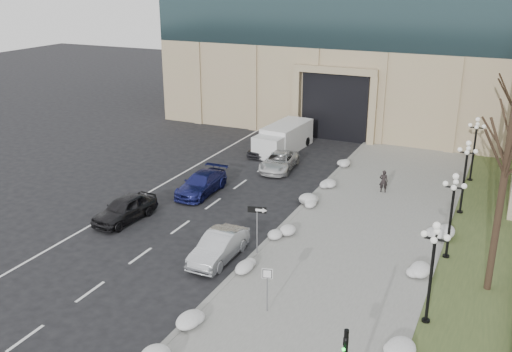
# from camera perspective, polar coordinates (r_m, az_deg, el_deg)

# --- Properties ---
(ground) EXTENTS (160.00, 160.00, 0.00)m
(ground) POSITION_cam_1_polar(r_m,az_deg,el_deg) (23.82, -6.98, -17.08)
(ground) COLOR black
(ground) RESTS_ON ground
(sidewalk) EXTENTS (9.00, 40.00, 0.12)m
(sidewalk) POSITION_cam_1_polar(r_m,az_deg,el_deg) (33.91, 10.71, -5.35)
(sidewalk) COLOR gray
(sidewalk) RESTS_ON ground
(curb) EXTENTS (0.30, 40.00, 0.14)m
(curb) POSITION_cam_1_polar(r_m,az_deg,el_deg) (35.11, 3.58, -4.12)
(curb) COLOR gray
(curb) RESTS_ON ground
(grass_strip) EXTENTS (4.00, 40.00, 0.10)m
(grass_strip) POSITION_cam_1_polar(r_m,az_deg,el_deg) (33.20, 21.69, -7.07)
(grass_strip) COLOR #3B4C26
(grass_strip) RESTS_ON ground
(car_a) EXTENTS (2.25, 4.66, 1.53)m
(car_a) POSITION_cam_1_polar(r_m,az_deg,el_deg) (35.36, -12.98, -3.20)
(car_a) COLOR black
(car_a) RESTS_ON ground
(car_b) EXTENTS (1.58, 4.48, 1.47)m
(car_b) POSITION_cam_1_polar(r_m,az_deg,el_deg) (29.96, -3.74, -7.08)
(car_b) COLOR #B1B4B9
(car_b) RESTS_ON ground
(car_c) EXTENTS (2.08, 4.95, 1.43)m
(car_c) POSITION_cam_1_polar(r_m,az_deg,el_deg) (38.86, -5.49, -0.75)
(car_c) COLOR navy
(car_c) RESTS_ON ground
(car_d) EXTENTS (2.71, 4.97, 1.32)m
(car_d) POSITION_cam_1_polar(r_m,az_deg,el_deg) (43.42, 2.32, 1.46)
(car_d) COLOR silver
(car_d) RESTS_ON ground
(car_e) EXTENTS (1.60, 3.75, 1.26)m
(car_e) POSITION_cam_1_polar(r_m,az_deg,el_deg) (47.06, 0.62, 2.88)
(car_e) COLOR #2F2E33
(car_e) RESTS_ON ground
(pedestrian) EXTENTS (0.63, 0.47, 1.56)m
(pedestrian) POSITION_cam_1_polar(r_m,az_deg,el_deg) (39.53, 12.64, -0.51)
(pedestrian) COLOR black
(pedestrian) RESTS_ON sidewalk
(box_truck) EXTENTS (2.91, 7.07, 2.19)m
(box_truck) POSITION_cam_1_polar(r_m,az_deg,el_deg) (48.09, 2.77, 3.76)
(box_truck) COLOR silver
(box_truck) RESTS_ON ground
(one_way_sign) EXTENTS (1.05, 0.37, 2.79)m
(one_way_sign) POSITION_cam_1_polar(r_m,az_deg,el_deg) (29.65, 0.42, -4.00)
(one_way_sign) COLOR slate
(one_way_sign) RESTS_ON ground
(keep_sign) EXTENTS (0.46, 0.18, 2.20)m
(keep_sign) POSITION_cam_1_polar(r_m,az_deg,el_deg) (25.08, 1.13, -10.43)
(keep_sign) COLOR slate
(keep_sign) RESTS_ON ground
(snow_clump_b) EXTENTS (1.10, 1.60, 0.36)m
(snow_clump_b) POSITION_cam_1_polar(r_m,az_deg,el_deg) (25.20, -5.65, -13.90)
(snow_clump_b) COLOR silver
(snow_clump_b) RESTS_ON sidewalk
(snow_clump_c) EXTENTS (1.10, 1.60, 0.36)m
(snow_clump_c) POSITION_cam_1_polar(r_m,az_deg,el_deg) (29.16, -1.02, -8.80)
(snow_clump_c) COLOR silver
(snow_clump_c) RESTS_ON sidewalk
(snow_clump_d) EXTENTS (1.10, 1.60, 0.36)m
(snow_clump_d) POSITION_cam_1_polar(r_m,az_deg,el_deg) (32.39, 2.56, -5.78)
(snow_clump_d) COLOR silver
(snow_clump_d) RESTS_ON sidewalk
(snow_clump_e) EXTENTS (1.10, 1.60, 0.36)m
(snow_clump_e) POSITION_cam_1_polar(r_m,az_deg,el_deg) (36.80, 5.13, -2.62)
(snow_clump_e) COLOR silver
(snow_clump_e) RESTS_ON sidewalk
(snow_clump_f) EXTENTS (1.10, 1.60, 0.36)m
(snow_clump_f) POSITION_cam_1_polar(r_m,az_deg,el_deg) (40.21, 7.62, -0.76)
(snow_clump_f) COLOR silver
(snow_clump_f) RESTS_ON sidewalk
(snow_clump_g) EXTENTS (1.10, 1.60, 0.36)m
(snow_clump_g) POSITION_cam_1_polar(r_m,az_deg,el_deg) (44.74, 8.95, 1.30)
(snow_clump_g) COLOR silver
(snow_clump_g) RESTS_ON sidewalk
(snow_clump_h) EXTENTS (1.10, 1.60, 0.36)m
(snow_clump_h) POSITION_cam_1_polar(r_m,az_deg,el_deg) (24.06, 14.33, -16.31)
(snow_clump_h) COLOR silver
(snow_clump_h) RESTS_ON sidewalk
(snow_clump_i) EXTENTS (1.10, 1.60, 0.36)m
(snow_clump_i) POSITION_cam_1_polar(r_m,az_deg,el_deg) (29.19, 15.77, -9.58)
(snow_clump_i) COLOR silver
(snow_clump_i) RESTS_ON sidewalk
(snow_clump_j) EXTENTS (1.10, 1.60, 0.36)m
(snow_clump_j) POSITION_cam_1_polar(r_m,az_deg,el_deg) (33.68, 17.71, -5.71)
(snow_clump_j) COLOR silver
(snow_clump_j) RESTS_ON sidewalk
(lamppost_a) EXTENTS (1.18, 1.18, 4.76)m
(lamppost_a) POSITION_cam_1_polar(r_m,az_deg,el_deg) (24.77, 17.27, -7.98)
(lamppost_a) COLOR black
(lamppost_a) RESTS_ON ground
(lamppost_b) EXTENTS (1.18, 1.18, 4.76)m
(lamppost_b) POSITION_cam_1_polar(r_m,az_deg,el_deg) (30.70, 19.04, -2.72)
(lamppost_b) COLOR black
(lamppost_b) RESTS_ON ground
(lamppost_c) EXTENTS (1.18, 1.18, 4.76)m
(lamppost_c) POSITION_cam_1_polar(r_m,az_deg,el_deg) (36.82, 20.22, 0.81)
(lamppost_c) COLOR black
(lamppost_c) RESTS_ON ground
(lamppost_d) EXTENTS (1.18, 1.18, 4.76)m
(lamppost_d) POSITION_cam_1_polar(r_m,az_deg,el_deg) (43.05, 21.07, 3.33)
(lamppost_d) COLOR black
(lamppost_d) RESTS_ON ground
(tree_near) EXTENTS (3.20, 3.20, 9.00)m
(tree_near) POSITION_cam_1_polar(r_m,az_deg,el_deg) (27.35, 23.62, 0.14)
(tree_near) COLOR black
(tree_near) RESTS_ON ground
(tree_mid) EXTENTS (3.20, 3.20, 8.50)m
(tree_mid) POSITION_cam_1_polar(r_m,az_deg,el_deg) (35.13, 24.08, 3.59)
(tree_mid) COLOR black
(tree_mid) RESTS_ON ground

